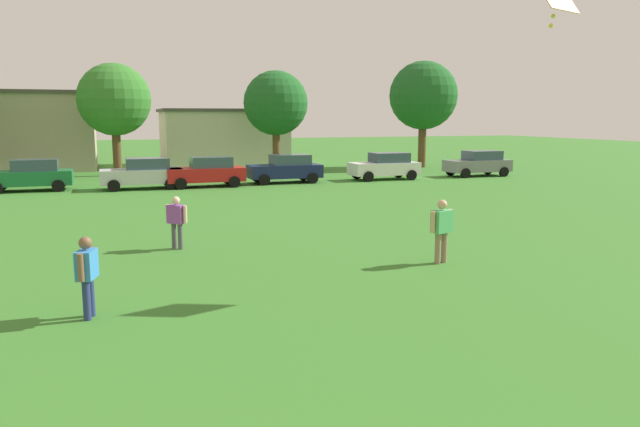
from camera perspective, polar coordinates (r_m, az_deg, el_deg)
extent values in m
plane|color=#387528|center=(30.32, -16.97, 1.32)|extent=(160.00, 160.00, 0.00)
cylinder|color=#8C7259|center=(16.47, 11.03, -3.24)|extent=(0.16, 0.16, 0.84)
cylinder|color=#8C7259|center=(16.65, 11.61, -3.12)|extent=(0.16, 0.16, 0.84)
cube|color=#4CB266|center=(16.43, 11.40, -0.73)|extent=(0.63, 0.47, 0.60)
cylinder|color=tan|center=(16.17, 10.58, -0.79)|extent=(0.12, 0.12, 0.56)
cylinder|color=tan|center=(16.68, 12.19, -0.54)|extent=(0.12, 0.12, 0.56)
sphere|color=tan|center=(16.36, 11.44, 0.83)|extent=(0.26, 0.26, 0.26)
cylinder|color=navy|center=(12.60, -21.12, -7.62)|extent=(0.15, 0.15, 0.79)
cylinder|color=navy|center=(12.82, -20.78, -7.32)|extent=(0.15, 0.15, 0.79)
cube|color=#337FCC|center=(12.54, -21.12, -4.49)|extent=(0.44, 0.59, 0.56)
cylinder|color=brown|center=(12.24, -21.61, -4.77)|extent=(0.12, 0.12, 0.53)
cylinder|color=brown|center=(12.84, -20.67, -4.09)|extent=(0.12, 0.12, 0.53)
sphere|color=brown|center=(12.45, -21.23, -2.60)|extent=(0.25, 0.25, 0.25)
cylinder|color=#4C4C51|center=(18.42, -13.01, -2.11)|extent=(0.14, 0.14, 0.77)
cylinder|color=#4C4C51|center=(18.56, -13.58, -2.05)|extent=(0.14, 0.14, 0.77)
cube|color=purple|center=(18.38, -13.37, -0.06)|extent=(0.57, 0.57, 0.55)
cylinder|color=beige|center=(18.18, -12.58, -0.08)|extent=(0.11, 0.11, 0.51)
cylinder|color=beige|center=(18.57, -14.15, 0.05)|extent=(0.11, 0.11, 0.51)
sphere|color=beige|center=(18.32, -13.42, 1.21)|extent=(0.24, 0.24, 0.24)
sphere|color=yellow|center=(15.88, 21.29, 17.72)|extent=(0.10, 0.10, 0.10)
sphere|color=yellow|center=(15.81, 21.10, 16.96)|extent=(0.10, 0.10, 0.10)
sphere|color=yellow|center=(15.75, 20.91, 16.20)|extent=(0.10, 0.10, 0.10)
cube|color=#196B38|center=(35.59, -25.71, 3.04)|extent=(4.30, 1.80, 0.76)
cube|color=#334756|center=(35.49, -25.23, 4.16)|extent=(2.24, 1.58, 0.60)
cylinder|color=black|center=(36.70, -27.78, 2.45)|extent=(0.64, 0.22, 0.64)
cylinder|color=black|center=(34.59, -23.42, 2.41)|extent=(0.64, 0.22, 0.64)
cylinder|color=black|center=(36.38, -23.23, 2.71)|extent=(0.64, 0.22, 0.64)
cube|color=silver|center=(34.44, -16.45, 3.40)|extent=(4.30, 1.80, 0.76)
cube|color=#334756|center=(34.40, -15.93, 4.55)|extent=(2.24, 1.58, 0.60)
cylinder|color=black|center=(33.54, -18.84, 2.49)|extent=(0.64, 0.22, 0.64)
cylinder|color=black|center=(35.33, -18.87, 2.79)|extent=(0.64, 0.22, 0.64)
cylinder|color=black|center=(33.68, -13.86, 2.73)|extent=(0.64, 0.22, 0.64)
cylinder|color=black|center=(35.47, -14.14, 3.03)|extent=(0.64, 0.22, 0.64)
cube|color=red|center=(34.63, -10.75, 3.64)|extent=(4.30, 1.80, 0.76)
cube|color=#334756|center=(34.63, -10.22, 4.78)|extent=(2.24, 1.58, 0.60)
cylinder|color=black|center=(33.59, -12.97, 2.75)|extent=(0.64, 0.22, 0.64)
cylinder|color=black|center=(35.37, -13.30, 3.05)|extent=(0.64, 0.22, 0.64)
cylinder|color=black|center=(34.03, -8.07, 2.97)|extent=(0.64, 0.22, 0.64)
cylinder|color=black|center=(35.79, -8.63, 3.25)|extent=(0.64, 0.22, 0.64)
cube|color=#141E4C|center=(36.12, -3.36, 4.00)|extent=(4.30, 1.80, 0.76)
cube|color=#334756|center=(36.17, -2.84, 5.09)|extent=(2.24, 1.58, 0.60)
cylinder|color=black|center=(34.92, -5.25, 3.18)|extent=(0.64, 0.22, 0.64)
cylinder|color=black|center=(36.66, -5.94, 3.44)|extent=(0.64, 0.22, 0.64)
cylinder|color=black|center=(35.73, -0.69, 3.35)|extent=(0.64, 0.22, 0.64)
cylinder|color=black|center=(37.44, -1.57, 3.61)|extent=(0.64, 0.22, 0.64)
cube|color=white|center=(38.19, 6.05, 4.24)|extent=(4.30, 1.80, 0.76)
cube|color=#334756|center=(38.28, 6.53, 5.26)|extent=(2.24, 1.58, 0.60)
cylinder|color=black|center=(36.80, 4.57, 3.49)|extent=(0.64, 0.22, 0.64)
cylinder|color=black|center=(38.45, 3.49, 3.74)|extent=(0.64, 0.22, 0.64)
cylinder|color=black|center=(38.07, 8.61, 3.60)|extent=(0.64, 0.22, 0.64)
cylinder|color=black|center=(39.66, 7.40, 3.84)|extent=(0.64, 0.22, 0.64)
cube|color=slate|center=(41.56, 14.59, 4.39)|extent=(4.30, 1.80, 0.76)
cube|color=#334756|center=(41.70, 15.02, 5.32)|extent=(2.24, 1.58, 0.60)
cylinder|color=black|center=(40.04, 13.53, 3.71)|extent=(0.64, 0.22, 0.64)
cylinder|color=black|center=(41.56, 12.19, 3.95)|extent=(0.64, 0.22, 0.64)
cylinder|color=black|center=(41.69, 16.93, 3.78)|extent=(0.64, 0.22, 0.64)
cylinder|color=black|center=(43.15, 15.52, 4.00)|extent=(0.64, 0.22, 0.64)
cylinder|color=brown|center=(42.82, -18.57, 5.42)|extent=(0.55, 0.55, 3.01)
sphere|color=#337528|center=(42.77, -18.81, 10.13)|extent=(4.75, 4.75, 4.75)
cylinder|color=brown|center=(44.21, -4.14, 5.90)|extent=(0.54, 0.54, 2.92)
sphere|color=#1E5B23|center=(44.15, -4.19, 10.33)|extent=(4.61, 4.61, 4.61)
cylinder|color=brown|center=(48.03, 9.58, 6.29)|extent=(0.61, 0.61, 3.31)
sphere|color=#1E5B23|center=(48.01, 9.70, 10.91)|extent=(5.22, 5.22, 5.22)
cube|color=beige|center=(50.83, -9.08, 7.00)|extent=(9.69, 6.64, 4.29)
cube|color=#4C4742|center=(50.80, -9.15, 9.55)|extent=(10.08, 6.91, 0.24)
cube|color=tan|center=(50.29, -25.50, 6.92)|extent=(8.87, 7.51, 5.52)
cube|color=#4C4742|center=(50.31, -25.72, 10.19)|extent=(9.23, 7.81, 0.24)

